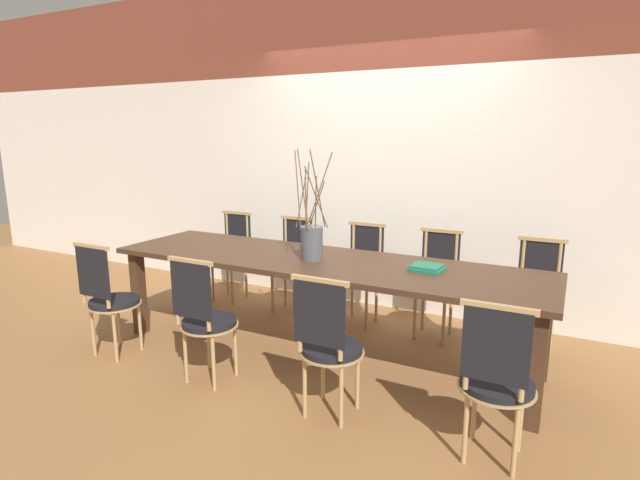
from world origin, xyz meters
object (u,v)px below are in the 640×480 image
chair_near_center (328,342)px  vase_centerpiece (312,241)px  book_stack (427,268)px  chair_far_center (362,271)px  dining_table (320,270)px

chair_near_center → vase_centerpiece: (-0.51, 0.74, 0.42)m
vase_centerpiece → book_stack: bearing=6.6°
chair_far_center → book_stack: chair_far_center is taller
vase_centerpiece → book_stack: (0.85, 0.10, -0.13)m
vase_centerpiece → book_stack: vase_centerpiece is taller
dining_table → chair_far_center: chair_far_center is taller
dining_table → vase_centerpiece: (-0.06, -0.03, 0.23)m
chair_near_center → dining_table: bearing=120.5°
chair_near_center → book_stack: chair_near_center is taller
dining_table → book_stack: (0.80, 0.07, 0.10)m
dining_table → chair_far_center: bearing=88.4°
chair_near_center → book_stack: bearing=67.8°
book_stack → chair_near_center: bearing=-112.2°
book_stack → chair_far_center: bearing=138.0°
chair_near_center → book_stack: (0.34, 0.84, 0.29)m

